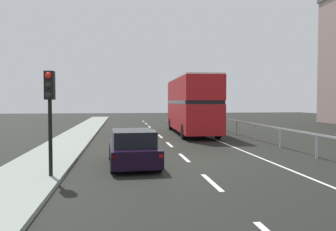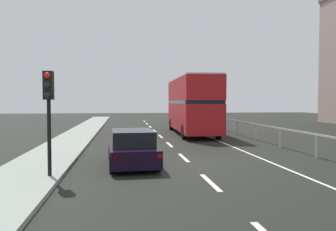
{
  "view_description": "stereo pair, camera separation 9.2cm",
  "coord_description": "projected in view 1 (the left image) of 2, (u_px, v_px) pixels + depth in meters",
  "views": [
    {
      "loc": [
        -2.77,
        -13.77,
        2.51
      ],
      "look_at": [
        -0.1,
        5.79,
        1.69
      ],
      "focal_mm": 36.97,
      "sensor_mm": 36.0,
      "label": 1
    },
    {
      "loc": [
        -2.68,
        -13.78,
        2.51
      ],
      "look_at": [
        -0.1,
        5.79,
        1.69
      ],
      "focal_mm": 36.97,
      "sensor_mm": 36.0,
      "label": 2
    }
  ],
  "objects": [
    {
      "name": "traffic_signal_pole",
      "position": [
        50.0,
        97.0,
        10.85
      ],
      "size": [
        0.3,
        0.42,
        3.31
      ],
      "color": "black",
      "rests_on": "near_sidewalk_kerb"
    },
    {
      "name": "ground_plane",
      "position": [
        190.0,
        164.0,
        14.11
      ],
      "size": [
        75.43,
        120.0,
        0.1
      ],
      "primitive_type": "cube",
      "color": "black"
    },
    {
      "name": "hatchback_car_near",
      "position": [
        133.0,
        148.0,
        13.49
      ],
      "size": [
        1.97,
        4.29,
        1.39
      ],
      "rotation": [
        0.0,
        0.0,
        0.05
      ],
      "color": "black",
      "rests_on": "ground"
    },
    {
      "name": "near_sidewalk_kerb",
      "position": [
        40.0,
        164.0,
        13.31
      ],
      "size": [
        2.47,
        80.0,
        0.14
      ],
      "primitive_type": "cube",
      "color": "gray",
      "rests_on": "ground"
    },
    {
      "name": "lane_paint_markings",
      "position": [
        193.0,
        139.0,
        23.01
      ],
      "size": [
        3.47,
        46.0,
        0.01
      ],
      "color": "silver",
      "rests_on": "ground"
    },
    {
      "name": "double_decker_bus_red",
      "position": [
        191.0,
        104.0,
        26.45
      ],
      "size": [
        2.84,
        10.62,
        4.28
      ],
      "rotation": [
        0.0,
        0.0,
        -0.03
      ],
      "color": "#AC161A",
      "rests_on": "ground"
    },
    {
      "name": "bridge_side_railing",
      "position": [
        245.0,
        125.0,
        23.75
      ],
      "size": [
        0.1,
        42.0,
        1.09
      ],
      "color": "#AAABB2",
      "rests_on": "ground"
    }
  ]
}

